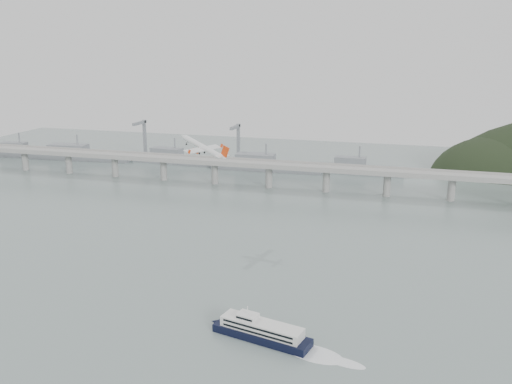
% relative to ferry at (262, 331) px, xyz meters
% --- Properties ---
extents(ground, '(900.00, 900.00, 0.00)m').
position_rel_ferry_xyz_m(ground, '(-31.22, 44.78, -3.63)').
color(ground, slate).
rests_on(ground, ground).
extents(bridge, '(800.00, 22.00, 23.90)m').
position_rel_ferry_xyz_m(bridge, '(-32.37, 244.78, 14.02)').
color(bridge, '#959593').
rests_on(bridge, ground).
extents(distant_fleet, '(453.00, 60.90, 40.00)m').
position_rel_ferry_xyz_m(distant_fleet, '(-186.58, 309.86, 2.59)').
color(distant_fleet, slate).
rests_on(distant_fleet, ground).
extents(ferry, '(70.16, 24.07, 13.39)m').
position_rel_ferry_xyz_m(ferry, '(0.00, 0.00, 0.00)').
color(ferry, black).
rests_on(ferry, ground).
extents(airliner, '(36.54, 33.88, 15.09)m').
position_rel_ferry_xyz_m(airliner, '(-67.42, 108.86, 55.52)').
color(airliner, white).
rests_on(airliner, ground).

